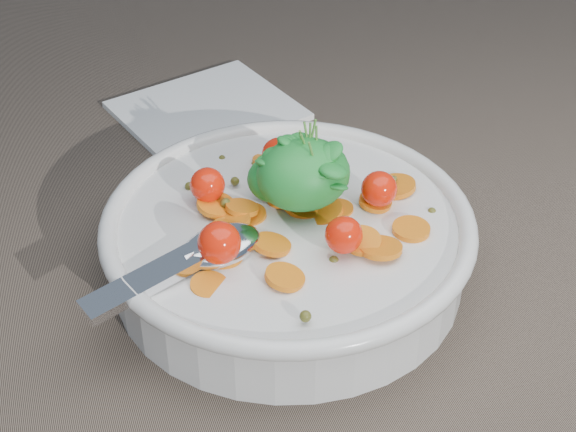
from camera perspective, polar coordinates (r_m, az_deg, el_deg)
name	(u,v)px	position (r m, az deg, el deg)	size (l,w,h in m)	color
ground	(315,253)	(0.68, 1.73, -2.40)	(6.00, 6.00, 0.00)	#6C5C4D
bowl	(288,241)	(0.64, -0.01, -1.60)	(0.29, 0.27, 0.12)	silver
napkin	(207,111)	(0.86, -5.25, 6.80)	(0.16, 0.14, 0.01)	white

